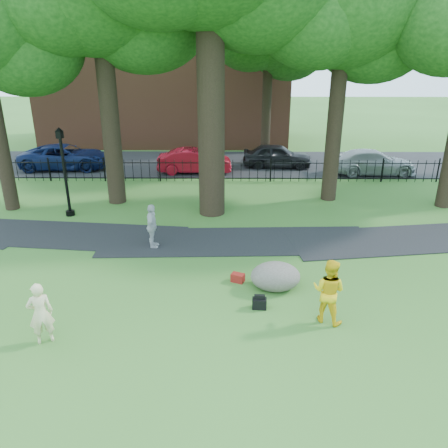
{
  "coord_description": "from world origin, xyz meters",
  "views": [
    {
      "loc": [
        0.68,
        -10.95,
        6.58
      ],
      "look_at": [
        0.56,
        2.0,
        1.45
      ],
      "focal_mm": 35.0,
      "sensor_mm": 36.0,
      "label": 1
    }
  ],
  "objects_px": {
    "man": "(329,291)",
    "red_sedan": "(195,161)",
    "woman": "(41,313)",
    "boulder": "(275,275)",
    "lamppost": "(65,174)"
  },
  "relations": [
    {
      "from": "red_sedan",
      "to": "lamppost",
      "type": "bearing_deg",
      "value": 144.32
    },
    {
      "from": "woman",
      "to": "red_sedan",
      "type": "distance_m",
      "value": 16.14
    },
    {
      "from": "man",
      "to": "lamppost",
      "type": "bearing_deg",
      "value": -8.71
    },
    {
      "from": "boulder",
      "to": "lamppost",
      "type": "bearing_deg",
      "value": 143.22
    },
    {
      "from": "woman",
      "to": "lamppost",
      "type": "relative_size",
      "value": 0.42
    },
    {
      "from": "woman",
      "to": "man",
      "type": "bearing_deg",
      "value": 161.95
    },
    {
      "from": "woman",
      "to": "boulder",
      "type": "height_order",
      "value": "woman"
    },
    {
      "from": "boulder",
      "to": "red_sedan",
      "type": "relative_size",
      "value": 0.35
    },
    {
      "from": "man",
      "to": "boulder",
      "type": "relative_size",
      "value": 1.19
    },
    {
      "from": "man",
      "to": "red_sedan",
      "type": "bearing_deg",
      "value": -42.06
    },
    {
      "from": "boulder",
      "to": "red_sedan",
      "type": "xyz_separation_m",
      "value": [
        -3.34,
        13.28,
        0.26
      ]
    },
    {
      "from": "man",
      "to": "red_sedan",
      "type": "xyz_separation_m",
      "value": [
        -4.51,
        14.98,
        -0.18
      ]
    },
    {
      "from": "red_sedan",
      "to": "woman",
      "type": "bearing_deg",
      "value": 169.64
    },
    {
      "from": "woman",
      "to": "lamppost",
      "type": "height_order",
      "value": "lamppost"
    },
    {
      "from": "woman",
      "to": "man",
      "type": "relative_size",
      "value": 0.91
    }
  ]
}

